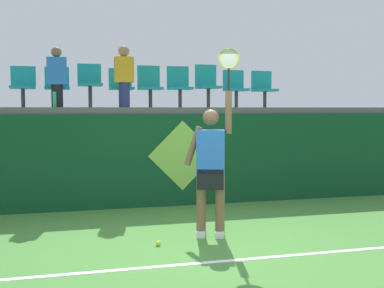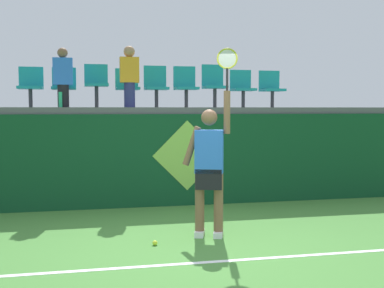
{
  "view_description": "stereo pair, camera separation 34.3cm",
  "coord_description": "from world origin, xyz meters",
  "px_view_note": "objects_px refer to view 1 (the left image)",
  "views": [
    {
      "loc": [
        -1.73,
        -5.93,
        1.76
      ],
      "look_at": [
        0.13,
        0.98,
        1.25
      ],
      "focal_mm": 46.23,
      "sensor_mm": 36.0,
      "label": 1
    },
    {
      "loc": [
        -1.4,
        -6.01,
        1.76
      ],
      "look_at": [
        0.13,
        0.98,
        1.25
      ],
      "focal_mm": 46.23,
      "sensor_mm": 36.0,
      "label": 2
    }
  ],
  "objects_px": {
    "stadium_chair_2": "(90,82)",
    "spectator_1": "(124,75)",
    "tennis_ball": "(158,243)",
    "stadium_chair_7": "(235,87)",
    "stadium_chair_4": "(150,84)",
    "stadium_chair_6": "(207,84)",
    "spectator_0": "(57,76)",
    "stadium_chair_8": "(264,87)",
    "stadium_chair_3": "(121,85)",
    "stadium_chair_1": "(57,85)",
    "stadium_chair_5": "(179,85)",
    "water_bottle": "(55,99)",
    "tennis_player": "(211,165)",
    "stadium_chair_0": "(23,84)"
  },
  "relations": [
    {
      "from": "stadium_chair_2",
      "to": "spectator_1",
      "type": "relative_size",
      "value": 0.74
    },
    {
      "from": "tennis_ball",
      "to": "stadium_chair_7",
      "type": "height_order",
      "value": "stadium_chair_7"
    },
    {
      "from": "stadium_chair_4",
      "to": "stadium_chair_6",
      "type": "distance_m",
      "value": 1.16
    },
    {
      "from": "tennis_ball",
      "to": "spectator_0",
      "type": "bearing_deg",
      "value": 112.88
    },
    {
      "from": "stadium_chair_8",
      "to": "stadium_chair_3",
      "type": "bearing_deg",
      "value": -179.97
    },
    {
      "from": "stadium_chair_8",
      "to": "spectator_1",
      "type": "height_order",
      "value": "spectator_1"
    },
    {
      "from": "stadium_chair_7",
      "to": "spectator_0",
      "type": "height_order",
      "value": "spectator_0"
    },
    {
      "from": "stadium_chair_1",
      "to": "stadium_chair_5",
      "type": "xyz_separation_m",
      "value": [
        2.31,
        0.0,
        0.03
      ]
    },
    {
      "from": "stadium_chair_4",
      "to": "stadium_chair_5",
      "type": "bearing_deg",
      "value": -0.1
    },
    {
      "from": "tennis_ball",
      "to": "spectator_1",
      "type": "relative_size",
      "value": 0.06
    },
    {
      "from": "stadium_chair_4",
      "to": "stadium_chair_8",
      "type": "relative_size",
      "value": 1.08
    },
    {
      "from": "stadium_chair_6",
      "to": "spectator_0",
      "type": "distance_m",
      "value": 2.93
    },
    {
      "from": "tennis_ball",
      "to": "stadium_chair_8",
      "type": "xyz_separation_m",
      "value": [
        2.88,
        3.34,
        2.17
      ]
    },
    {
      "from": "stadium_chair_6",
      "to": "stadium_chair_8",
      "type": "height_order",
      "value": "stadium_chair_6"
    },
    {
      "from": "stadium_chair_2",
      "to": "stadium_chair_7",
      "type": "bearing_deg",
      "value": 0.03
    },
    {
      "from": "water_bottle",
      "to": "stadium_chair_7",
      "type": "distance_m",
      "value": 3.58
    },
    {
      "from": "stadium_chair_1",
      "to": "stadium_chair_7",
      "type": "distance_m",
      "value": 3.48
    },
    {
      "from": "stadium_chair_7",
      "to": "spectator_1",
      "type": "height_order",
      "value": "spectator_1"
    },
    {
      "from": "tennis_player",
      "to": "stadium_chair_7",
      "type": "height_order",
      "value": "tennis_player"
    },
    {
      "from": "stadium_chair_1",
      "to": "stadium_chair_6",
      "type": "xyz_separation_m",
      "value": [
        2.89,
        0.01,
        0.06
      ]
    },
    {
      "from": "stadium_chair_0",
      "to": "water_bottle",
      "type": "bearing_deg",
      "value": -45.43
    },
    {
      "from": "tennis_ball",
      "to": "stadium_chair_2",
      "type": "relative_size",
      "value": 0.08
    },
    {
      "from": "tennis_player",
      "to": "stadium_chair_1",
      "type": "xyz_separation_m",
      "value": [
        -2.02,
        3.05,
        1.21
      ]
    },
    {
      "from": "stadium_chair_4",
      "to": "stadium_chair_5",
      "type": "height_order",
      "value": "stadium_chair_4"
    },
    {
      "from": "stadium_chair_4",
      "to": "spectator_0",
      "type": "relative_size",
      "value": 0.77
    },
    {
      "from": "spectator_0",
      "to": "stadium_chair_2",
      "type": "bearing_deg",
      "value": 35.97
    },
    {
      "from": "stadium_chair_1",
      "to": "spectator_0",
      "type": "bearing_deg",
      "value": -90.0
    },
    {
      "from": "water_bottle",
      "to": "stadium_chair_4",
      "type": "distance_m",
      "value": 1.89
    },
    {
      "from": "tennis_ball",
      "to": "stadium_chair_4",
      "type": "xyz_separation_m",
      "value": [
        0.5,
        3.34,
        2.2
      ]
    },
    {
      "from": "tennis_player",
      "to": "stadium_chair_0",
      "type": "relative_size",
      "value": 3.42
    },
    {
      "from": "water_bottle",
      "to": "stadium_chair_5",
      "type": "distance_m",
      "value": 2.45
    },
    {
      "from": "stadium_chair_2",
      "to": "spectator_0",
      "type": "relative_size",
      "value": 0.78
    },
    {
      "from": "stadium_chair_5",
      "to": "spectator_0",
      "type": "relative_size",
      "value": 0.77
    },
    {
      "from": "water_bottle",
      "to": "stadium_chair_1",
      "type": "bearing_deg",
      "value": 85.43
    },
    {
      "from": "stadium_chair_7",
      "to": "stadium_chair_3",
      "type": "bearing_deg",
      "value": -179.96
    },
    {
      "from": "tennis_ball",
      "to": "stadium_chair_8",
      "type": "distance_m",
      "value": 4.91
    },
    {
      "from": "stadium_chair_6",
      "to": "stadium_chair_1",
      "type": "bearing_deg",
      "value": -179.87
    },
    {
      "from": "tennis_ball",
      "to": "stadium_chair_7",
      "type": "xyz_separation_m",
      "value": [
        2.26,
        3.34,
        2.17
      ]
    },
    {
      "from": "stadium_chair_1",
      "to": "tennis_ball",
      "type": "bearing_deg",
      "value": -69.83
    },
    {
      "from": "stadium_chair_3",
      "to": "stadium_chair_4",
      "type": "xyz_separation_m",
      "value": [
        0.55,
        0.01,
        0.02
      ]
    },
    {
      "from": "stadium_chair_2",
      "to": "stadium_chair_5",
      "type": "xyz_separation_m",
      "value": [
        1.72,
        0.01,
        -0.03
      ]
    },
    {
      "from": "stadium_chair_0",
      "to": "stadium_chair_5",
      "type": "height_order",
      "value": "stadium_chair_5"
    },
    {
      "from": "tennis_ball",
      "to": "spectator_1",
      "type": "bearing_deg",
      "value": 90.99
    },
    {
      "from": "spectator_1",
      "to": "stadium_chair_0",
      "type": "bearing_deg",
      "value": 165.28
    },
    {
      "from": "stadium_chair_6",
      "to": "tennis_player",
      "type": "bearing_deg",
      "value": -105.87
    },
    {
      "from": "water_bottle",
      "to": "stadium_chair_8",
      "type": "bearing_deg",
      "value": 7.69
    },
    {
      "from": "tennis_player",
      "to": "stadium_chair_6",
      "type": "xyz_separation_m",
      "value": [
        0.87,
        3.05,
        1.27
      ]
    },
    {
      "from": "stadium_chair_6",
      "to": "spectator_1",
      "type": "distance_m",
      "value": 1.78
    },
    {
      "from": "stadium_chair_4",
      "to": "stadium_chair_8",
      "type": "distance_m",
      "value": 2.37
    },
    {
      "from": "tennis_ball",
      "to": "water_bottle",
      "type": "height_order",
      "value": "water_bottle"
    }
  ]
}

